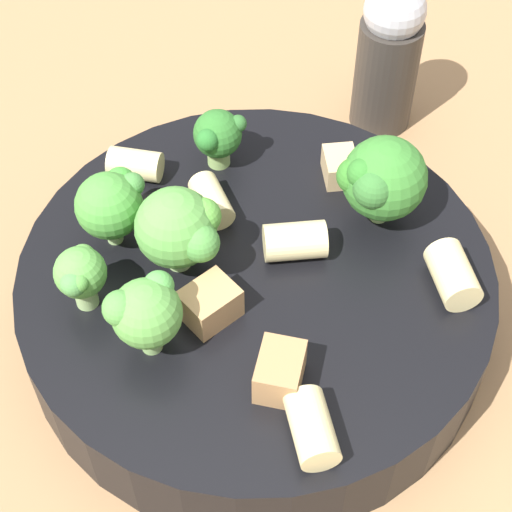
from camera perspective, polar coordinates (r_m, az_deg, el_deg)
ground_plane at (r=0.42m, az=-0.00°, el=-4.25°), size 2.00×2.00×0.00m
pasta_bowl at (r=0.41m, az=-0.00°, el=-2.39°), size 0.22×0.22×0.04m
broccoli_floret_0 at (r=0.39m, az=-9.58°, el=3.61°), size 0.04×0.03×0.04m
broccoli_floret_1 at (r=0.38m, az=-5.08°, el=1.85°), size 0.04×0.04×0.04m
broccoli_floret_2 at (r=0.43m, az=-2.59°, el=8.12°), size 0.03×0.03×0.03m
broccoli_floret_3 at (r=0.35m, az=-7.42°, el=-3.71°), size 0.03×0.03×0.04m
broccoli_floret_4 at (r=0.40m, az=8.32°, el=5.08°), size 0.04×0.04×0.05m
broccoli_floret_5 at (r=0.37m, az=-11.63°, el=-1.20°), size 0.03×0.02×0.03m
rigatoni_0 at (r=0.43m, az=-8.06°, el=6.07°), size 0.02×0.03×0.02m
rigatoni_1 at (r=0.39m, az=12.99°, el=-1.23°), size 0.03×0.03×0.02m
rigatoni_2 at (r=0.34m, az=3.75°, el=-11.38°), size 0.03×0.03×0.02m
rigatoni_3 at (r=0.39m, az=2.61°, el=1.00°), size 0.03×0.03×0.02m
rigatoni_4 at (r=0.41m, az=-2.99°, el=3.71°), size 0.03×0.03×0.01m
chicken_chunk_0 at (r=0.43m, az=5.61°, el=5.95°), size 0.02×0.02×0.01m
chicken_chunk_1 at (r=0.35m, az=1.60°, el=-7.72°), size 0.02×0.02×0.02m
chicken_chunk_2 at (r=0.37m, az=-3.10°, el=-3.20°), size 0.03×0.03×0.02m
pepper_shaker at (r=0.50m, az=8.81°, el=13.08°), size 0.04×0.04×0.09m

